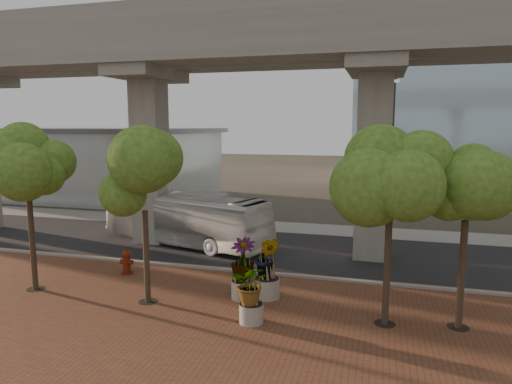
# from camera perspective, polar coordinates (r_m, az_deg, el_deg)

# --- Properties ---
(ground) EXTENTS (160.00, 160.00, 0.00)m
(ground) POSITION_cam_1_polar(r_m,az_deg,el_deg) (22.73, -1.58, -8.47)
(ground) COLOR #332D25
(ground) RESTS_ON ground
(brick_plaza) EXTENTS (70.00, 13.00, 0.06)m
(brick_plaza) POSITION_cam_1_polar(r_m,az_deg,el_deg) (15.73, -10.53, -16.37)
(brick_plaza) COLOR brown
(brick_plaza) RESTS_ON ground
(asphalt_road) EXTENTS (90.00, 8.00, 0.04)m
(asphalt_road) POSITION_cam_1_polar(r_m,az_deg,el_deg) (24.56, -0.20, -7.13)
(asphalt_road) COLOR black
(asphalt_road) RESTS_ON ground
(curb_strip) EXTENTS (70.00, 0.25, 0.16)m
(curb_strip) POSITION_cam_1_polar(r_m,az_deg,el_deg) (20.89, -3.22, -9.77)
(curb_strip) COLOR gray
(curb_strip) RESTS_ON ground
(far_sidewalk) EXTENTS (90.00, 3.00, 0.06)m
(far_sidewalk) POSITION_cam_1_polar(r_m,az_deg,el_deg) (29.74, 2.67, -4.38)
(far_sidewalk) COLOR gray
(far_sidewalk) RESTS_ON ground
(transit_viaduct) EXTENTS (72.00, 5.60, 12.40)m
(transit_viaduct) POSITION_cam_1_polar(r_m,az_deg,el_deg) (23.69, -0.21, 10.07)
(transit_viaduct) COLOR gray
(transit_viaduct) RESTS_ON ground
(station_pavilion) EXTENTS (23.00, 13.00, 6.30)m
(station_pavilion) POSITION_cam_1_polar(r_m,az_deg,el_deg) (45.41, -20.16, 3.59)
(station_pavilion) COLOR #A8BBC0
(station_pavilion) RESTS_ON ground
(transit_bus) EXTENTS (10.70, 5.59, 2.91)m
(transit_bus) POSITION_cam_1_polar(r_m,az_deg,el_deg) (25.59, -8.91, -3.29)
(transit_bus) COLOR silver
(transit_bus) RESTS_ON ground
(fire_hydrant) EXTENTS (0.56, 0.51, 1.12)m
(fire_hydrant) POSITION_cam_1_polar(r_m,az_deg,el_deg) (21.14, -15.88, -8.39)
(fire_hydrant) COLOR #651B0B
(fire_hydrant) RESTS_ON ground
(planter_front) EXTENTS (1.83, 1.83, 2.02)m
(planter_front) POSITION_cam_1_polar(r_m,az_deg,el_deg) (15.35, -0.61, -11.79)
(planter_front) COLOR #AEA79E
(planter_front) RESTS_ON ground
(planter_right) EXTENTS (2.17, 2.17, 2.32)m
(planter_right) POSITION_cam_1_polar(r_m,az_deg,el_deg) (17.34, -1.68, -8.78)
(planter_right) COLOR gray
(planter_right) RESTS_ON ground
(planter_left) EXTENTS (2.16, 2.16, 2.37)m
(planter_left) POSITION_cam_1_polar(r_m,az_deg,el_deg) (17.39, 1.40, -8.61)
(planter_left) COLOR #99958A
(planter_left) RESTS_ON ground
(street_tree_far_west) EXTENTS (3.69, 3.69, 6.41)m
(street_tree_far_west) POSITION_cam_1_polar(r_m,az_deg,el_deg) (19.73, -26.69, 2.22)
(street_tree_far_west) COLOR #473728
(street_tree_far_west) RESTS_ON ground
(street_tree_near_west) EXTENTS (3.80, 3.80, 6.29)m
(street_tree_near_west) POSITION_cam_1_polar(r_m,az_deg,el_deg) (16.82, -13.87, 1.38)
(street_tree_near_west) COLOR #473728
(street_tree_near_west) RESTS_ON ground
(street_tree_near_east) EXTENTS (4.24, 4.24, 7.11)m
(street_tree_near_east) POSITION_cam_1_polar(r_m,az_deg,el_deg) (14.97, 16.56, 2.83)
(street_tree_near_east) COLOR #473728
(street_tree_near_east) RESTS_ON ground
(street_tree_far_east) EXTENTS (3.25, 3.25, 5.98)m
(street_tree_far_east) POSITION_cam_1_polar(r_m,az_deg,el_deg) (15.63, 24.90, 0.09)
(street_tree_far_east) COLOR #473728
(street_tree_far_east) RESTS_ON ground
(streetlamp_west) EXTENTS (0.38, 1.10, 7.58)m
(streetlamp_west) POSITION_cam_1_polar(r_m,az_deg,el_deg) (30.77, -13.22, 4.13)
(streetlamp_west) COLOR #303136
(streetlamp_west) RESTS_ON ground
(streetlamp_east) EXTENTS (0.45, 1.33, 9.15)m
(streetlamp_east) POSITION_cam_1_polar(r_m,az_deg,el_deg) (27.93, 16.63, 5.46)
(streetlamp_east) COLOR #323237
(streetlamp_east) RESTS_ON ground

